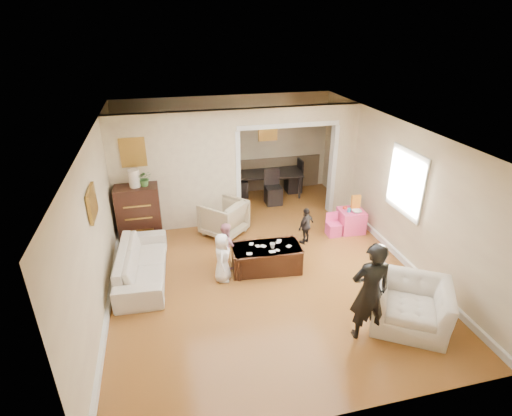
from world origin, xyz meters
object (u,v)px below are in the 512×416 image
object	(u,v)px
armchair_back	(224,218)
table_lamp	(134,178)
armchair_front	(410,305)
child_toddler	(306,226)
coffee_cup	(273,246)
child_kneel_b	(226,245)
dresser	(139,213)
adult_person	(370,292)
play_table	(351,221)
child_kneel_a	(222,258)
coffee_table	(266,258)
dining_table	(267,183)
sofa	(142,263)
cyan_cup	(349,210)

from	to	relation	value
armchair_back	table_lamp	size ratio (longest dim) A/B	2.36
armchair_front	child_toddler	bearing A→B (deg)	136.05
coffee_cup	child_toddler	bearing A→B (deg)	40.10
child_kneel_b	child_toddler	world-z (taller)	child_kneel_b
dresser	child_kneel_b	size ratio (longest dim) A/B	1.35
table_lamp	adult_person	bearing A→B (deg)	-49.17
adult_person	play_table	bearing A→B (deg)	-107.60
table_lamp	child_kneel_a	size ratio (longest dim) A/B	0.39
coffee_cup	play_table	bearing A→B (deg)	26.82
coffee_table	child_toddler	distance (m)	1.30
armchair_back	dining_table	distance (m)	2.41
sofa	child_kneel_a	world-z (taller)	child_kneel_a
adult_person	child_kneel_a	bearing A→B (deg)	-41.65
sofa	armchair_back	xyz separation A→B (m)	(1.70, 1.30, 0.09)
armchair_front	child_kneel_b	world-z (taller)	child_kneel_b
dresser	cyan_cup	bearing A→B (deg)	-10.01
sofa	play_table	xyz separation A→B (m)	(4.47, 0.76, -0.05)
cyan_cup	child_kneel_a	xyz separation A→B (m)	(-2.96, -1.12, -0.08)
table_lamp	dining_table	world-z (taller)	table_lamp
coffee_table	dining_table	bearing A→B (deg)	74.96
coffee_cup	child_kneel_b	size ratio (longest dim) A/B	0.11
adult_person	child_kneel_a	world-z (taller)	adult_person
armchair_back	armchair_front	world-z (taller)	armchair_back
dresser	play_table	distance (m)	4.59
coffee_cup	adult_person	world-z (taller)	adult_person
table_lamp	adult_person	size ratio (longest dim) A/B	0.23
coffee_cup	child_kneel_b	world-z (taller)	child_kneel_b
armchair_front	coffee_cup	distance (m)	2.52
sofa	coffee_table	distance (m)	2.27
dining_table	child_kneel_b	world-z (taller)	child_kneel_b
cyan_cup	dining_table	bearing A→B (deg)	115.28
armchair_back	child_kneel_a	distance (m)	1.74
armchair_back	cyan_cup	xyz separation A→B (m)	(2.66, -0.59, 0.16)
play_table	child_kneel_b	xyz separation A→B (m)	(-2.91, -0.72, 0.20)
armchair_back	child_kneel_a	bearing A→B (deg)	36.32
table_lamp	child_toddler	world-z (taller)	table_lamp
armchair_back	play_table	distance (m)	2.82
adult_person	coffee_table	bearing A→B (deg)	-60.14
dresser	child_toddler	size ratio (longest dim) A/B	1.49
cyan_cup	coffee_cup	bearing A→B (deg)	-153.17
sofa	table_lamp	size ratio (longest dim) A/B	5.69
table_lamp	coffee_table	size ratio (longest dim) A/B	0.29
dresser	child_kneel_b	bearing A→B (deg)	-41.99
child_toddler	child_kneel_b	bearing A→B (deg)	-19.54
table_lamp	coffee_table	world-z (taller)	table_lamp
sofa	adult_person	world-z (taller)	adult_person
coffee_table	child_kneel_b	size ratio (longest dim) A/B	1.41
dining_table	child_kneel_a	bearing A→B (deg)	-107.96
dresser	adult_person	size ratio (longest dim) A/B	0.76
cyan_cup	adult_person	world-z (taller)	adult_person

